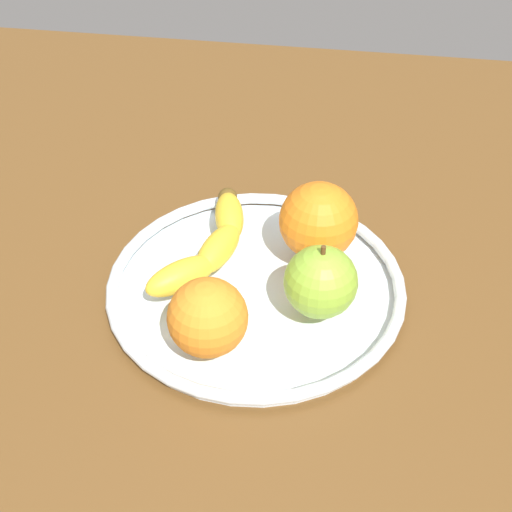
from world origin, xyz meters
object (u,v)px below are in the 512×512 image
fruit_bowl (256,285)px  banana (211,244)px  orange_front_right (208,318)px  orange_front_left (319,221)px  apple (321,282)px

fruit_bowl → banana: banana is taller
fruit_bowl → orange_front_right: (-9.25, 2.79, 4.43)cm
banana → fruit_bowl: bearing=-103.2°
fruit_bowl → orange_front_left: bearing=-47.2°
fruit_bowl → banana: (2.87, 5.04, 2.40)cm
orange_front_right → orange_front_left: bearing=-30.1°
fruit_bowl → orange_front_right: size_ratio=4.18×
fruit_bowl → banana: size_ratio=1.63×
fruit_bowl → orange_front_left: size_ratio=3.73×
banana → orange_front_left: size_ratio=2.29×
apple → orange_front_right: 11.09cm
apple → orange_front_right: apple is taller
banana → orange_front_right: size_ratio=2.56×
apple → orange_front_right: (-6.10, 9.25, 0.11)cm
fruit_bowl → orange_front_left: (5.11, -5.51, 4.86)cm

